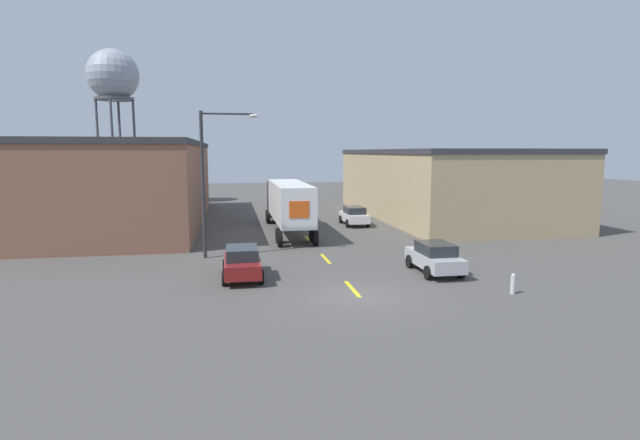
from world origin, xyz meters
name	(u,v)px	position (x,y,z in m)	size (l,w,h in m)	color
ground_plane	(359,296)	(0.00, 0.00, 0.00)	(160.00, 160.00, 0.00)	#4C4947
road_centerline	(326,259)	(0.00, 7.69, 0.00)	(0.20, 15.78, 0.01)	yellow
warehouse_left	(128,183)	(-14.13, 25.09, 3.53)	(12.57, 28.81, 7.05)	brown
warehouse_right	(441,183)	(14.50, 24.84, 3.21)	(13.32, 26.96, 6.41)	tan
semi_truck	(288,201)	(-1.07, 17.84, 2.38)	(2.68, 13.80, 3.90)	black
parked_car_right_near	(435,257)	(4.88, 3.36, 0.82)	(1.94, 4.15, 1.58)	#B2B2B7
parked_car_left_near	(242,262)	(-4.88, 3.98, 0.82)	(1.94, 4.15, 1.58)	maroon
parked_car_right_far	(354,216)	(4.88, 20.43, 0.82)	(1.94, 4.15, 1.58)	silver
water_tower	(113,77)	(-18.38, 41.82, 14.67)	(5.82, 5.82, 17.82)	#47474C
street_lamp	(210,173)	(-6.51, 9.18, 4.98)	(3.37, 0.32, 8.49)	#2D2D30
fire_hydrant	(513,284)	(6.75, -0.86, 0.45)	(0.22, 0.22, 0.91)	silver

